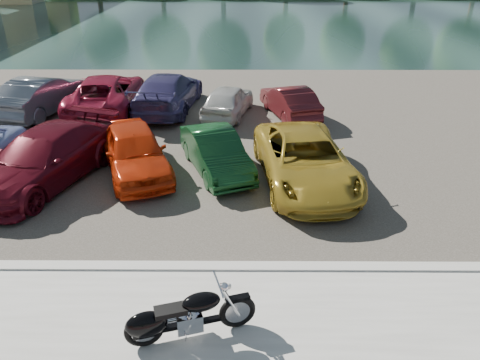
# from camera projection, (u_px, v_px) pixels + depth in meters

# --- Properties ---
(ground) EXTENTS (200.00, 200.00, 0.00)m
(ground) POSITION_uv_depth(u_px,v_px,m) (256.00, 340.00, 8.33)
(ground) COLOR #595447
(ground) RESTS_ON ground
(kerb) EXTENTS (60.00, 0.30, 0.14)m
(kerb) POSITION_uv_depth(u_px,v_px,m) (253.00, 268.00, 10.08)
(kerb) COLOR #A6A49C
(kerb) RESTS_ON ground
(parking_lot) EXTENTS (60.00, 18.00, 0.04)m
(parking_lot) POSITION_uv_depth(u_px,v_px,m) (249.00, 126.00, 18.14)
(parking_lot) COLOR #3D3831
(parking_lot) RESTS_ON ground
(river) EXTENTS (120.00, 40.00, 0.00)m
(river) POSITION_uv_depth(u_px,v_px,m) (245.00, 19.00, 44.04)
(river) COLOR #182B2A
(river) RESTS_ON ground
(motorcycle) EXTENTS (2.27, 0.99, 1.05)m
(motorcycle) POSITION_uv_depth(u_px,v_px,m) (179.00, 318.00, 8.05)
(motorcycle) COLOR black
(motorcycle) RESTS_ON promenade
(car_3) EXTENTS (3.75, 5.68, 1.53)m
(car_3) POSITION_uv_depth(u_px,v_px,m) (45.00, 158.00, 13.48)
(car_3) COLOR #540C18
(car_3) RESTS_ON parking_lot
(car_4) EXTENTS (3.16, 4.62, 1.46)m
(car_4) POSITION_uv_depth(u_px,v_px,m) (135.00, 151.00, 14.04)
(car_4) COLOR red
(car_4) RESTS_ON parking_lot
(car_5) EXTENTS (2.58, 4.03, 1.26)m
(car_5) POSITION_uv_depth(u_px,v_px,m) (216.00, 152.00, 14.20)
(car_5) COLOR #0F3A1A
(car_5) RESTS_ON parking_lot
(car_6) EXTENTS (2.98, 5.47, 1.46)m
(car_6) POSITION_uv_depth(u_px,v_px,m) (305.00, 160.00, 13.45)
(car_6) COLOR #AB8C27
(car_6) RESTS_ON parking_lot
(car_9) EXTENTS (2.61, 4.88, 1.53)m
(car_9) POSITION_uv_depth(u_px,v_px,m) (42.00, 95.00, 19.13)
(car_9) COLOR slate
(car_9) RESTS_ON parking_lot
(car_10) EXTENTS (2.75, 5.60, 1.53)m
(car_10) POSITION_uv_depth(u_px,v_px,m) (106.00, 93.00, 19.38)
(car_10) COLOR maroon
(car_10) RESTS_ON parking_lot
(car_11) EXTENTS (2.71, 5.50, 1.54)m
(car_11) POSITION_uv_depth(u_px,v_px,m) (168.00, 92.00, 19.52)
(car_11) COLOR navy
(car_11) RESTS_ON parking_lot
(car_12) EXTENTS (2.33, 3.99, 1.28)m
(car_12) POSITION_uv_depth(u_px,v_px,m) (228.00, 100.00, 18.88)
(car_12) COLOR beige
(car_12) RESTS_ON parking_lot
(car_13) EXTENTS (2.33, 4.01, 1.25)m
(car_13) POSITION_uv_depth(u_px,v_px,m) (290.00, 101.00, 18.82)
(car_13) COLOR #4D1417
(car_13) RESTS_ON parking_lot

